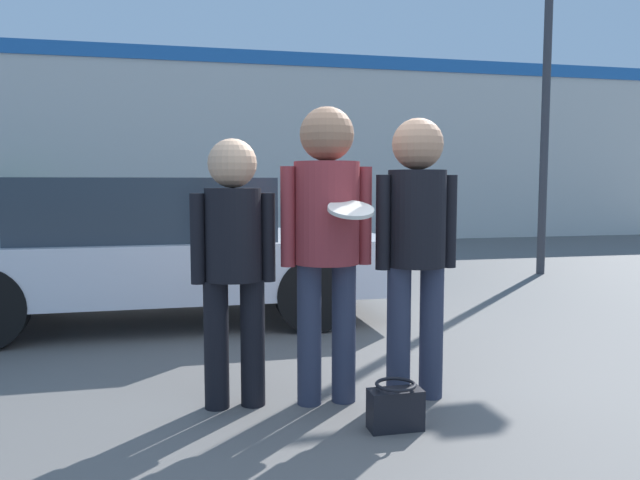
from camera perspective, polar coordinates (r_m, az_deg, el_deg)
name	(u,v)px	position (r m, az deg, el deg)	size (l,w,h in m)	color
ground_plane	(382,405)	(3.99, 5.68, -14.81)	(56.00, 56.00, 0.00)	#5B5956
storefront_building	(229,146)	(14.21, -8.29, 8.47)	(24.00, 0.22, 4.29)	silver
person_left	(233,251)	(3.78, -7.92, -0.98)	(0.51, 0.34, 1.63)	black
person_middle_with_frisbee	(327,224)	(3.79, 0.64, 1.45)	(0.57, 0.61, 1.82)	#2D3347
person_right	(416,232)	(3.92, 8.82, 0.74)	(0.53, 0.36, 1.76)	#2D3347
parked_car_near	(156,248)	(6.43, -14.74, -0.67)	(4.44, 1.97, 1.41)	silver
street_lamp	(565,31)	(10.28, 21.48, 17.39)	(1.51, 0.35, 5.80)	#38383D
shrub	(8,217)	(13.65, -26.65, 1.86)	(1.38, 1.38, 1.38)	#387A3D
handbag	(395,407)	(3.60, 6.91, -14.92)	(0.30, 0.23, 0.27)	black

